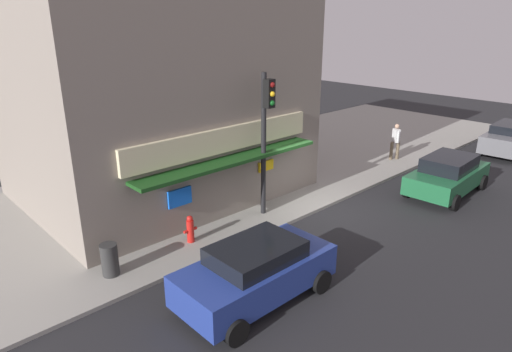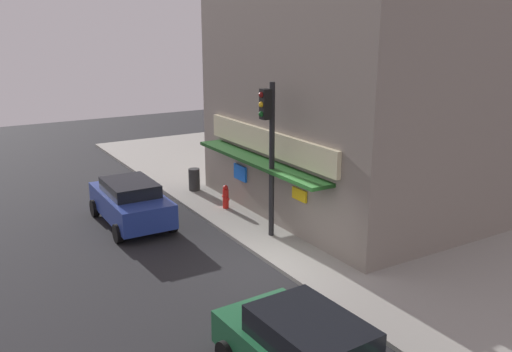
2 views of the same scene
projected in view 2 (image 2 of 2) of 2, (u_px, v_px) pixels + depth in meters
ground_plane at (270, 266)px, 16.09m from camera, size 58.01×58.01×0.00m
sidewalk at (401, 230)px, 18.74m from camera, size 38.67×10.76×0.12m
corner_building at (360, 91)px, 20.32m from camera, size 10.28×8.99×8.79m
traffic_light at (269, 140)px, 17.21m from camera, size 0.32×0.58×5.09m
fire_hydrant at (226, 197)px, 20.71m from camera, size 0.47×0.23×0.91m
trash_can at (194, 179)px, 22.95m from camera, size 0.47×0.47×0.94m
parked_car_blue at (131, 202)px, 19.27m from camera, size 4.23×2.13×1.60m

